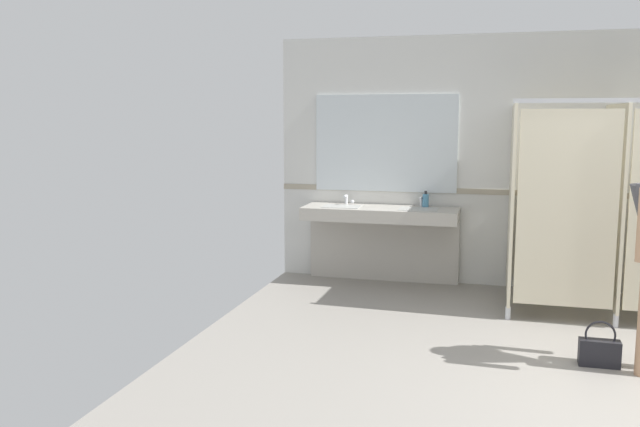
# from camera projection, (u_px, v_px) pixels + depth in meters

# --- Properties ---
(wall_back) EXTENTS (7.32, 0.12, 2.75)m
(wall_back) POSITION_uv_depth(u_px,v_px,m) (617.00, 164.00, 7.11)
(wall_back) COLOR silver
(wall_back) RESTS_ON ground_plane
(wall_back_tile_band) EXTENTS (7.32, 0.01, 0.06)m
(wall_back_tile_band) POSITION_uv_depth(u_px,v_px,m) (616.00, 195.00, 7.09)
(wall_back_tile_band) COLOR #9E937F
(wall_back_tile_band) RESTS_ON wall_back
(vanity_counter) EXTENTS (1.71, 0.55, 0.99)m
(vanity_counter) POSITION_uv_depth(u_px,v_px,m) (381.00, 227.00, 7.58)
(vanity_counter) COLOR #B2ADA3
(vanity_counter) RESTS_ON ground_plane
(mirror_panel) EXTENTS (1.61, 0.02, 1.09)m
(mirror_panel) POSITION_uv_depth(u_px,v_px,m) (385.00, 143.00, 7.64)
(mirror_panel) COLOR silver
(mirror_panel) RESTS_ON wall_back
(handbag) EXTENTS (0.30, 0.12, 0.35)m
(handbag) POSITION_uv_depth(u_px,v_px,m) (599.00, 351.00, 5.10)
(handbag) COLOR black
(handbag) RESTS_ON ground_plane
(soap_dispenser) EXTENTS (0.07, 0.07, 0.18)m
(soap_dispenser) POSITION_uv_depth(u_px,v_px,m) (426.00, 200.00, 7.49)
(soap_dispenser) COLOR teal
(soap_dispenser) RESTS_ON vanity_counter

